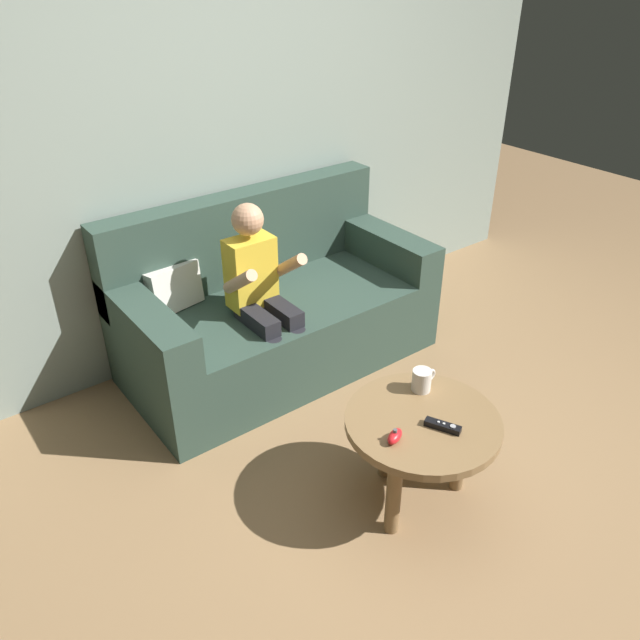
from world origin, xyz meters
name	(u,v)px	position (x,y,z in m)	size (l,w,h in m)	color
ground_plane	(471,529)	(0.00, 0.00, 0.00)	(9.39, 9.39, 0.00)	olive
wall_back	(214,123)	(0.00, 1.89, 1.25)	(4.70, 0.05, 2.50)	gray
couch	(273,310)	(0.06, 1.51, 0.31)	(1.66, 0.80, 0.90)	#2D4238
person_seated_on_couch	(261,292)	(-0.12, 1.32, 0.56)	(0.33, 0.41, 0.99)	black
coffee_table	(421,432)	(-0.07, 0.26, 0.37)	(0.62, 0.62, 0.44)	brown
game_remote_black_near_edge	(443,426)	(-0.05, 0.17, 0.45)	(0.09, 0.14, 0.03)	black
nunchuk_red	(395,436)	(-0.24, 0.23, 0.46)	(0.10, 0.08, 0.05)	red
coffee_mug	(422,380)	(0.06, 0.39, 0.48)	(0.12, 0.08, 0.09)	silver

